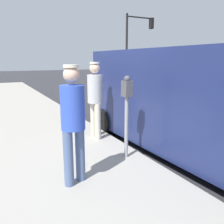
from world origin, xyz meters
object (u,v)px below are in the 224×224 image
at_px(pedestrian_in_gray, 95,95).
at_px(pedestrian_in_blue, 73,118).
at_px(parking_meter_near, 127,103).
at_px(parked_van, 194,99).
at_px(traffic_light_corner, 136,38).

relative_size(pedestrian_in_gray, pedestrian_in_blue, 1.01).
height_order(parking_meter_near, pedestrian_in_blue, pedestrian_in_blue).
distance_m(parking_meter_near, pedestrian_in_gray, 1.28).
relative_size(parking_meter_near, pedestrian_in_blue, 0.88).
height_order(parked_van, traffic_light_corner, traffic_light_corner).
xyz_separation_m(pedestrian_in_gray, pedestrian_in_blue, (1.11, 1.71, -0.01)).
xyz_separation_m(pedestrian_in_gray, traffic_light_corner, (-8.14, -10.56, 2.36)).
relative_size(pedestrian_in_blue, traffic_light_corner, 0.33).
height_order(pedestrian_in_blue, parked_van, parked_van).
bearing_deg(pedestrian_in_blue, pedestrian_in_gray, -122.81).
distance_m(pedestrian_in_gray, pedestrian_in_blue, 2.04).
xyz_separation_m(parking_meter_near, parked_van, (-1.50, 0.17, -0.03)).
bearing_deg(pedestrian_in_gray, parking_meter_near, 92.23).
bearing_deg(parked_van, traffic_light_corner, -118.75).
relative_size(pedestrian_in_gray, parked_van, 0.33).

